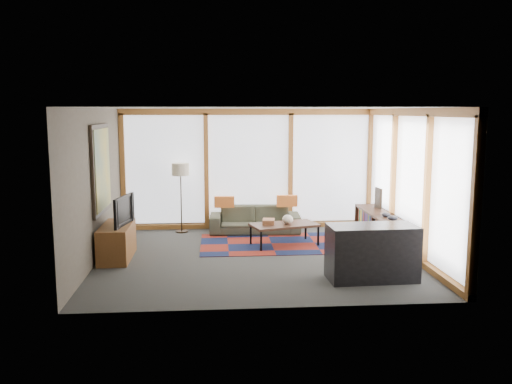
{
  "coord_description": "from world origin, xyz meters",
  "views": [
    {
      "loc": [
        -0.76,
        -9.23,
        2.55
      ],
      "look_at": [
        0.0,
        0.4,
        1.1
      ],
      "focal_mm": 38.0,
      "sensor_mm": 36.0,
      "label": 1
    }
  ],
  "objects": [
    {
      "name": "ground",
      "position": [
        0.0,
        0.0,
        0.0
      ],
      "size": [
        5.5,
        5.5,
        0.0
      ],
      "primitive_type": "plane",
      "color": "#2E2E2B",
      "rests_on": "ground"
    },
    {
      "name": "bookshelf",
      "position": [
        2.43,
        0.61,
        0.3
      ],
      "size": [
        0.44,
        2.42,
        0.61
      ],
      "primitive_type": null,
      "color": "black",
      "rests_on": "ground"
    },
    {
      "name": "coffee_table",
      "position": [
        0.58,
        0.81,
        0.21
      ],
      "size": [
        1.37,
        0.95,
        0.42
      ],
      "primitive_type": null,
      "rotation": [
        0.0,
        0.0,
        0.28
      ],
      "color": "black",
      "rests_on": "ground"
    },
    {
      "name": "pillow_right",
      "position": [
        0.78,
        1.93,
        0.67
      ],
      "size": [
        0.44,
        0.14,
        0.24
      ],
      "primitive_type": "cube",
      "rotation": [
        0.0,
        0.0,
        -0.02
      ],
      "color": "orange",
      "rests_on": "sofa"
    },
    {
      "name": "bowl_b",
      "position": [
        2.42,
        0.39,
        0.65
      ],
      "size": [
        0.19,
        0.19,
        0.08
      ],
      "primitive_type": "ellipsoid",
      "rotation": [
        0.0,
        0.0,
        -0.18
      ],
      "color": "black",
      "rests_on": "bookshelf"
    },
    {
      "name": "book_stack",
      "position": [
        0.27,
        0.83,
        0.46
      ],
      "size": [
        0.26,
        0.31,
        0.09
      ],
      "primitive_type": "cube",
      "rotation": [
        0.0,
        0.0,
        -0.14
      ],
      "color": "brown",
      "rests_on": "coffee_table"
    },
    {
      "name": "tv_console",
      "position": [
        -2.45,
        0.1,
        0.3
      ],
      "size": [
        0.5,
        1.19,
        0.6
      ],
      "primitive_type": "cube",
      "color": "brown",
      "rests_on": "ground"
    },
    {
      "name": "floor_lamp",
      "position": [
        -1.45,
        2.1,
        0.74
      ],
      "size": [
        0.37,
        0.37,
        1.47
      ],
      "primitive_type": null,
      "color": "#322416",
      "rests_on": "ground"
    },
    {
      "name": "vase",
      "position": [
        0.64,
        0.79,
        0.51
      ],
      "size": [
        0.25,
        0.25,
        0.18
      ],
      "primitive_type": "ellipsoid",
      "rotation": [
        0.0,
        0.0,
        0.24
      ],
      "color": "silver",
      "rests_on": "coffee_table"
    },
    {
      "name": "bar_counter",
      "position": [
        1.63,
        -1.41,
        0.42
      ],
      "size": [
        1.35,
        0.67,
        0.84
      ],
      "primitive_type": "cube",
      "rotation": [
        0.0,
        0.0,
        0.04
      ],
      "color": "black",
      "rests_on": "ground"
    },
    {
      "name": "room_envelope",
      "position": [
        0.49,
        0.56,
        1.54
      ],
      "size": [
        5.52,
        5.02,
        2.62
      ],
      "color": "#474035",
      "rests_on": "ground"
    },
    {
      "name": "pillow_left",
      "position": [
        -0.54,
        1.93,
        0.67
      ],
      "size": [
        0.42,
        0.13,
        0.23
      ],
      "primitive_type": "cube",
      "rotation": [
        0.0,
        0.0,
        -0.01
      ],
      "color": "orange",
      "rests_on": "sofa"
    },
    {
      "name": "shelf_picture",
      "position": [
        2.55,
        1.31,
        0.81
      ],
      "size": [
        0.06,
        0.31,
        0.41
      ],
      "primitive_type": "cube",
      "rotation": [
        0.0,
        0.0,
        0.07
      ],
      "color": "black",
      "rests_on": "bookshelf"
    },
    {
      "name": "sofa",
      "position": [
        0.1,
        1.95,
        0.28
      ],
      "size": [
        1.92,
        0.82,
        0.55
      ],
      "primitive_type": "imported",
      "rotation": [
        0.0,
        0.0,
        -0.04
      ],
      "color": "#353629",
      "rests_on": "ground"
    },
    {
      "name": "bowl_a",
      "position": [
        2.43,
        0.06,
        0.65
      ],
      "size": [
        0.2,
        0.2,
        0.09
      ],
      "primitive_type": "ellipsoid",
      "rotation": [
        0.0,
        0.0,
        -0.13
      ],
      "color": "black",
      "rests_on": "bookshelf"
    },
    {
      "name": "television",
      "position": [
        -2.39,
        0.09,
        0.85
      ],
      "size": [
        0.28,
        0.9,
        0.51
      ],
      "primitive_type": "imported",
      "rotation": [
        0.0,
        0.0,
        1.38
      ],
      "color": "black",
      "rests_on": "tv_console"
    },
    {
      "name": "rug",
      "position": [
        0.34,
        0.92,
        0.01
      ],
      "size": [
        2.73,
        1.76,
        0.01
      ],
      "primitive_type": "cube",
      "rotation": [
        0.0,
        0.0,
        -0.0
      ],
      "color": "maroon",
      "rests_on": "ground"
    }
  ]
}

